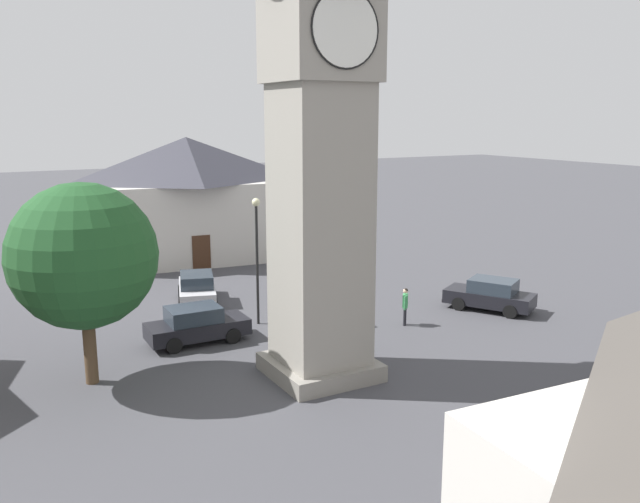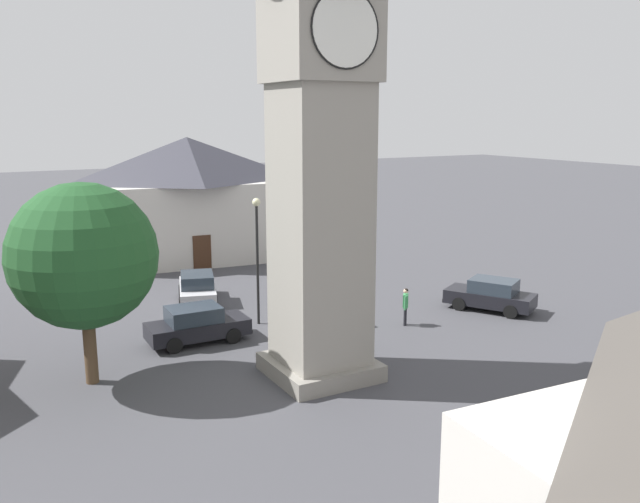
# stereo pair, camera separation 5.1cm
# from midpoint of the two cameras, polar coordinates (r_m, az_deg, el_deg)

# --- Properties ---
(ground_plane) EXTENTS (200.00, 200.00, 0.00)m
(ground_plane) POSITION_cam_midpoint_polar(r_m,az_deg,el_deg) (24.06, 0.06, -10.64)
(ground_plane) COLOR #424247
(clock_tower) EXTENTS (4.22, 4.22, 18.79)m
(clock_tower) POSITION_cam_midpoint_polar(r_m,az_deg,el_deg) (22.32, 0.07, 16.31)
(clock_tower) COLOR gray
(clock_tower) RESTS_ON ground
(car_blue_kerb) EXTENTS (4.15, 1.86, 1.53)m
(car_blue_kerb) POSITION_cam_midpoint_polar(r_m,az_deg,el_deg) (27.50, -10.59, -6.25)
(car_blue_kerb) COLOR black
(car_blue_kerb) RESTS_ON ground
(car_silver_kerb) EXTENTS (4.41, 3.56, 1.53)m
(car_silver_kerb) POSITION_cam_midpoint_polar(r_m,az_deg,el_deg) (18.60, 22.58, -16.06)
(car_silver_kerb) COLOR silver
(car_silver_kerb) RESTS_ON ground
(car_red_corner) EXTENTS (3.51, 4.42, 1.53)m
(car_red_corner) POSITION_cam_midpoint_polar(r_m,az_deg,el_deg) (32.44, 14.64, -3.66)
(car_red_corner) COLOR black
(car_red_corner) RESTS_ON ground
(car_white_side) EXTENTS (2.81, 4.44, 1.53)m
(car_white_side) POSITION_cam_midpoint_polar(r_m,az_deg,el_deg) (33.14, -10.56, -3.15)
(car_white_side) COLOR silver
(car_white_side) RESTS_ON ground
(pedestrian) EXTENTS (0.40, 0.45, 1.69)m
(pedestrian) POSITION_cam_midpoint_polar(r_m,az_deg,el_deg) (29.37, 7.48, -4.48)
(pedestrian) COLOR black
(pedestrian) RESTS_ON ground
(tree) EXTENTS (4.97, 4.97, 7.02)m
(tree) POSITION_cam_midpoint_polar(r_m,az_deg,el_deg) (23.43, -19.80, -0.38)
(tree) COLOR brown
(tree) RESTS_ON ground
(building_hall_far) EXTENTS (11.36, 7.57, 7.84)m
(building_hall_far) POSITION_cam_midpoint_polar(r_m,az_deg,el_deg) (42.75, -11.27, 4.59)
(building_hall_far) COLOR beige
(building_hall_far) RESTS_ON ground
(lamp_post) EXTENTS (0.36, 0.36, 5.66)m
(lamp_post) POSITION_cam_midpoint_polar(r_m,az_deg,el_deg) (28.82, -5.43, 0.81)
(lamp_post) COLOR black
(lamp_post) RESTS_ON ground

